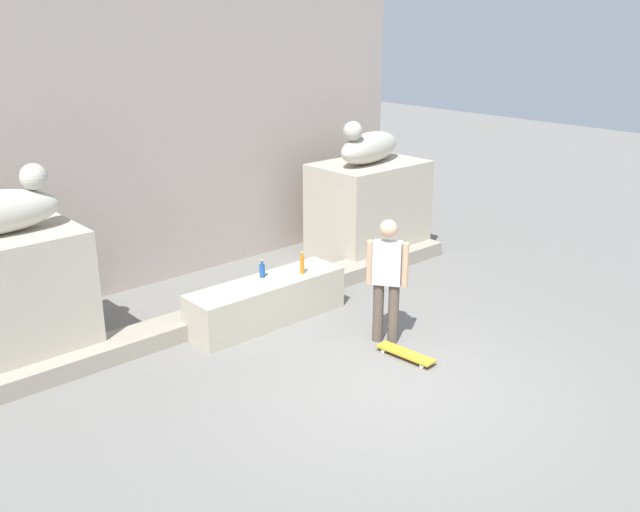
% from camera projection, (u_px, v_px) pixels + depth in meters
% --- Properties ---
extents(ground_plane, '(40.00, 40.00, 0.00)m').
position_uv_depth(ground_plane, '(394.00, 385.00, 8.12)').
color(ground_plane, slate).
extents(facade_wall, '(9.42, 0.60, 5.06)m').
position_uv_depth(facade_wall, '(159.00, 120.00, 10.87)').
color(facade_wall, '#AA9B92').
rests_on(facade_wall, ground_plane).
extents(pedestal_left, '(1.90, 1.32, 1.67)m').
position_uv_depth(pedestal_left, '(3.00, 301.00, 8.36)').
color(pedestal_left, '#B7AD99').
rests_on(pedestal_left, ground_plane).
extents(pedestal_right, '(1.90, 1.32, 1.67)m').
position_uv_depth(pedestal_right, '(368.00, 209.00, 12.29)').
color(pedestal_right, '#B7AD99').
rests_on(pedestal_right, ground_plane).
extents(statue_reclining_right, '(1.69, 0.92, 0.78)m').
position_uv_depth(statue_reclining_right, '(369.00, 147.00, 11.89)').
color(statue_reclining_right, beige).
rests_on(statue_reclining_right, pedestal_right).
extents(ledge_block, '(2.35, 0.66, 0.61)m').
position_uv_depth(ledge_block, '(267.00, 301.00, 9.72)').
color(ledge_block, '#B7AD99').
rests_on(ledge_block, ground_plane).
extents(skater, '(0.37, 0.46, 1.67)m').
position_uv_depth(skater, '(387.00, 276.00, 8.92)').
color(skater, brown).
rests_on(skater, ground_plane).
extents(skateboard, '(0.27, 0.81, 0.08)m').
position_uv_depth(skateboard, '(406.00, 354.00, 8.74)').
color(skateboard, gold).
rests_on(skateboard, ground_plane).
extents(bottle_orange, '(0.06, 0.06, 0.32)m').
position_uv_depth(bottle_orange, '(302.00, 264.00, 9.85)').
color(bottle_orange, orange).
rests_on(bottle_orange, ledge_block).
extents(bottle_blue, '(0.08, 0.08, 0.26)m').
position_uv_depth(bottle_blue, '(262.00, 270.00, 9.73)').
color(bottle_blue, '#194C99').
rests_on(bottle_blue, ledge_block).
extents(stair_step, '(8.16, 0.50, 0.24)m').
position_uv_depth(stair_step, '(249.00, 304.00, 10.08)').
color(stair_step, gray).
rests_on(stair_step, ground_plane).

